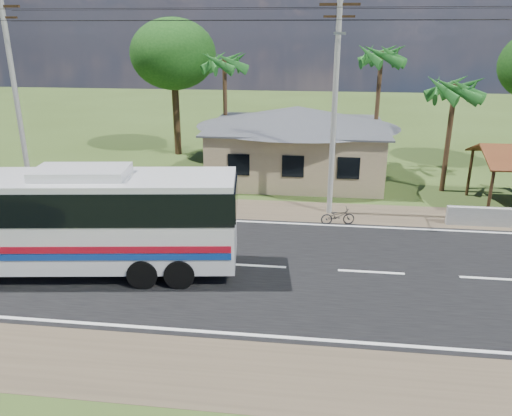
{
  "coord_description": "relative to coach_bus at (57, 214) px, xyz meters",
  "views": [
    {
      "loc": [
        2.23,
        -17.5,
        8.72
      ],
      "look_at": [
        -0.05,
        1.0,
        2.06
      ],
      "focal_mm": 35.0,
      "sensor_mm": 36.0,
      "label": 1
    }
  ],
  "objects": [
    {
      "name": "ground",
      "position": [
        7.15,
        1.37,
        -2.35
      ],
      "size": [
        120.0,
        120.0,
        0.0
      ],
      "primitive_type": "plane",
      "color": "#324619",
      "rests_on": "ground"
    },
    {
      "name": "road",
      "position": [
        7.15,
        1.37,
        -2.34
      ],
      "size": [
        120.0,
        16.0,
        0.03
      ],
      "color": "black",
      "rests_on": "ground"
    },
    {
      "name": "house",
      "position": [
        8.15,
        14.36,
        0.29
      ],
      "size": [
        12.4,
        10.0,
        5.0
      ],
      "color": "tan",
      "rests_on": "ground"
    },
    {
      "name": "utility_poles",
      "position": [
        9.82,
        7.85,
        3.42
      ],
      "size": [
        32.8,
        2.22,
        11.0
      ],
      "color": "#9E9E99",
      "rests_on": "ground"
    },
    {
      "name": "palm_near",
      "position": [
        16.65,
        12.37,
        3.36
      ],
      "size": [
        2.8,
        2.8,
        6.7
      ],
      "color": "#47301E",
      "rests_on": "ground"
    },
    {
      "name": "palm_mid",
      "position": [
        13.15,
        16.87,
        4.81
      ],
      "size": [
        2.8,
        2.8,
        8.2
      ],
      "color": "#47301E",
      "rests_on": "ground"
    },
    {
      "name": "palm_far",
      "position": [
        3.15,
        17.37,
        4.33
      ],
      "size": [
        2.8,
        2.8,
        7.7
      ],
      "color": "#47301E",
      "rests_on": "ground"
    },
    {
      "name": "tree_behind_house",
      "position": [
        -0.85,
        19.37,
        4.77
      ],
      "size": [
        6.0,
        6.0,
        9.61
      ],
      "color": "#47301E",
      "rests_on": "ground"
    },
    {
      "name": "coach_bus",
      "position": [
        0.0,
        0.0,
        0.0
      ],
      "size": [
        13.47,
        4.5,
        4.11
      ],
      "rotation": [
        0.0,
        0.0,
        0.13
      ],
      "color": "silver",
      "rests_on": "ground"
    },
    {
      "name": "motorcycle",
      "position": [
        10.52,
        6.28,
        -1.93
      ],
      "size": [
        1.68,
        0.86,
        0.84
      ],
      "primitive_type": "imported",
      "rotation": [
        0.0,
        0.0,
        1.76
      ],
      "color": "black",
      "rests_on": "ground"
    }
  ]
}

